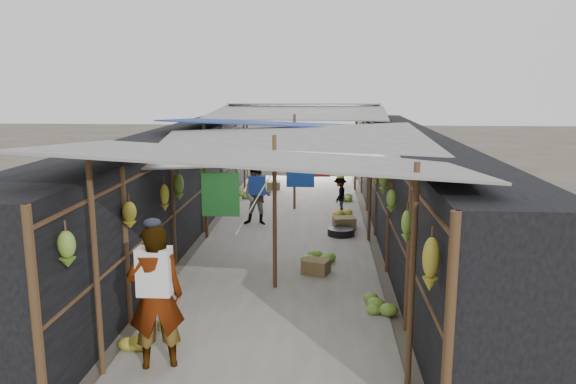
% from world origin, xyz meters
% --- Properties ---
extents(ground, '(80.00, 80.00, 0.00)m').
position_xyz_m(ground, '(0.00, 0.00, 0.00)').
color(ground, '#6B6356').
rests_on(ground, ground).
extents(aisle_slab, '(3.60, 16.00, 0.02)m').
position_xyz_m(aisle_slab, '(0.00, 6.50, 0.01)').
color(aisle_slab, '#9E998E').
rests_on(aisle_slab, ground).
extents(stall_left, '(1.40, 15.00, 2.30)m').
position_xyz_m(stall_left, '(-2.70, 6.50, 1.15)').
color(stall_left, black).
rests_on(stall_left, ground).
extents(stall_right, '(1.40, 15.00, 2.30)m').
position_xyz_m(stall_right, '(2.70, 6.50, 1.15)').
color(stall_right, black).
rests_on(stall_right, ground).
extents(crate_near, '(0.55, 0.50, 0.27)m').
position_xyz_m(crate_near, '(0.68, 3.76, 0.14)').
color(crate_near, olive).
rests_on(crate_near, ground).
extents(crate_mid, '(0.56, 0.48, 0.30)m').
position_xyz_m(crate_mid, '(1.29, 6.93, 0.15)').
color(crate_mid, olive).
rests_on(crate_mid, ground).
extents(crate_back, '(0.44, 0.36, 0.27)m').
position_xyz_m(crate_back, '(-0.83, 11.77, 0.14)').
color(crate_back, olive).
rests_on(crate_back, ground).
extents(black_basin, '(0.61, 0.61, 0.18)m').
position_xyz_m(black_basin, '(1.21, 6.37, 0.09)').
color(black_basin, black).
rests_on(black_basin, ground).
extents(vendor_elderly, '(0.76, 0.61, 1.81)m').
position_xyz_m(vendor_elderly, '(-1.19, 0.23, 0.91)').
color(vendor_elderly, silver).
rests_on(vendor_elderly, ground).
extents(shopper_blue, '(0.75, 0.61, 1.45)m').
position_xyz_m(shopper_blue, '(-0.81, 7.26, 0.73)').
color(shopper_blue, '#213DA6').
rests_on(shopper_blue, ground).
extents(vendor_seated, '(0.50, 0.69, 0.95)m').
position_xyz_m(vendor_seated, '(1.24, 8.80, 0.48)').
color(vendor_seated, '#46433D').
rests_on(vendor_seated, ground).
extents(market_canopy, '(5.62, 15.20, 2.77)m').
position_xyz_m(market_canopy, '(0.02, 6.84, 2.40)').
color(market_canopy, brown).
rests_on(market_canopy, ground).
extents(hanging_bananas, '(3.95, 14.20, 0.76)m').
position_xyz_m(hanging_bananas, '(-0.04, 5.94, 1.65)').
color(hanging_bananas, olive).
rests_on(hanging_bananas, ground).
extents(floor_bananas, '(3.81, 10.15, 0.33)m').
position_xyz_m(floor_bananas, '(0.09, 5.29, 0.15)').
color(floor_bananas, olive).
rests_on(floor_bananas, ground).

